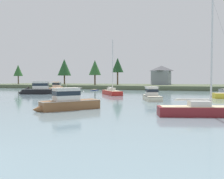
# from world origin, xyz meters

# --- Properties ---
(far_shore_bank) EXTENTS (189.72, 43.10, 1.44)m
(far_shore_bank) POSITION_xyz_m (0.00, 94.39, 0.72)
(far_shore_bank) COLOR #4C563D
(far_shore_bank) RESTS_ON ground
(cruiser_wood) EXTENTS (6.26, 7.49, 4.36)m
(cruiser_wood) POSITION_xyz_m (-4.20, 17.57, 0.62)
(cruiser_wood) COLOR brown
(cruiser_wood) RESTS_ON ground
(cruiser_orange) EXTENTS (6.50, 9.90, 5.44)m
(cruiser_orange) POSITION_xyz_m (-32.89, 58.35, 0.70)
(cruiser_orange) COLOR orange
(cruiser_orange) RESTS_ON ground
(dinghy_navy) EXTENTS (1.54, 3.22, 0.46)m
(dinghy_navy) POSITION_xyz_m (-23.22, 65.80, 0.12)
(dinghy_navy) COLOR navy
(dinghy_navy) RESTS_ON ground
(cruiser_black) EXTENTS (10.79, 7.94, 5.55)m
(cruiser_black) POSITION_xyz_m (-27.51, 42.24, 0.74)
(cruiser_black) COLOR black
(cruiser_black) RESTS_ON ground
(cruiser_cream) EXTENTS (4.86, 7.90, 4.29)m
(cruiser_cream) POSITION_xyz_m (2.22, 34.75, 0.56)
(cruiser_cream) COLOR beige
(cruiser_cream) RESTS_ON ground
(sailboat_maroon) EXTENTS (8.75, 4.67, 11.57)m
(sailboat_maroon) POSITION_xyz_m (10.63, 18.26, 0.26)
(sailboat_maroon) COLOR maroon
(sailboat_maroon) RESTS_ON ground
(sailboat_red) EXTENTS (7.69, 9.30, 13.34)m
(sailboat_red) POSITION_xyz_m (-9.39, 45.92, 0.29)
(sailboat_red) COLOR #B2231E
(sailboat_red) RESTS_ON ground
(mooring_buoy_red) EXTENTS (0.43, 0.43, 0.48)m
(mooring_buoy_red) POSITION_xyz_m (-16.47, 63.57, 0.08)
(mooring_buoy_red) COLOR red
(mooring_buoy_red) RESTS_ON ground
(mooring_buoy_white) EXTENTS (0.35, 0.35, 0.40)m
(mooring_buoy_white) POSITION_xyz_m (-22.71, 57.06, 0.06)
(mooring_buoy_white) COLOR white
(mooring_buoy_white) RESTS_ON ground
(shore_tree_center) EXTENTS (4.32, 4.32, 9.23)m
(shore_tree_center) POSITION_xyz_m (-72.14, 84.14, 7.97)
(shore_tree_center) COLOR brown
(shore_tree_center) RESTS_ON far_shore_bank
(shore_tree_far_left) EXTENTS (4.99, 4.99, 10.18)m
(shore_tree_far_left) POSITION_xyz_m (-31.06, 82.80, 8.50)
(shore_tree_far_left) COLOR brown
(shore_tree_far_left) RESTS_ON far_shore_bank
(shore_tree_left_mid) EXTENTS (4.76, 4.76, 11.00)m
(shore_tree_left_mid) POSITION_xyz_m (-22.11, 85.47, 9.44)
(shore_tree_left_mid) COLOR brown
(shore_tree_left_mid) RESTS_ON far_shore_bank
(shore_tree_right) EXTENTS (6.08, 6.08, 11.52)m
(shore_tree_right) POSITION_xyz_m (-48.51, 87.34, 9.20)
(shore_tree_right) COLOR brown
(shore_tree_right) RESTS_ON far_shore_bank
(cottage_behind_trees) EXTENTS (7.60, 10.68, 8.11)m
(cottage_behind_trees) POSITION_xyz_m (-6.19, 96.36, 5.62)
(cottage_behind_trees) COLOR gray
(cottage_behind_trees) RESTS_ON far_shore_bank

